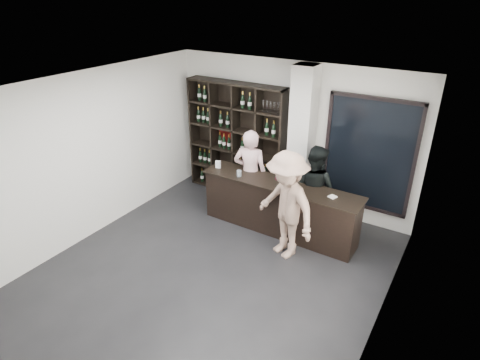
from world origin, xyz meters
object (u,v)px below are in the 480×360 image
Objects in this scene: tasting_counter at (279,207)px; taster_black at (314,189)px; customer at (286,206)px; taster_pink at (250,174)px; wine_shelf at (236,140)px.

taster_black is (0.48, 0.41, 0.33)m from tasting_counter.
customer reaches higher than taster_black.
tasting_counter is 0.86m from taster_pink.
wine_shelf is 1.46× the size of taster_black.
taster_black is at bearing 108.63° from customer.
taster_black is 0.89× the size of customer.
wine_shelf reaches higher than tasting_counter.
wine_shelf is 2.08m from taster_black.
taster_pink is 1.24m from taster_black.
wine_shelf is at bearing 148.89° from tasting_counter.
taster_pink is at bearing -43.19° from wine_shelf.
wine_shelf reaches higher than taster_black.
taster_black is (1.22, 0.20, -0.06)m from taster_pink.
tasting_counter is 1.68× the size of taster_pink.
tasting_counter is at bearing 147.63° from customer.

